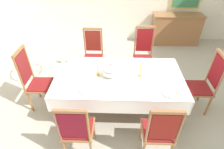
{
  "coord_description": "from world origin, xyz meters",
  "views": [
    {
      "loc": [
        -0.04,
        -2.7,
        2.66
      ],
      "look_at": [
        -0.12,
        -0.16,
        0.75
      ],
      "focal_mm": 29.1,
      "sensor_mm": 36.0,
      "label": 1
    }
  ],
  "objects_px": {
    "chair_south_a": "(77,129)",
    "chair_head_east": "(204,83)",
    "soup_tureen": "(111,70)",
    "bowl_far_left": "(85,91)",
    "dining_table": "(119,79)",
    "chair_north_b": "(143,54)",
    "chair_north_a": "(93,54)",
    "chair_south_b": "(159,131)",
    "candlestick_west": "(98,69)",
    "sideboard": "(176,29)",
    "bowl_near_right": "(170,94)",
    "candlestick_east": "(141,69)",
    "spoon_secondary": "(177,94)",
    "bowl_near_left": "(71,60)",
    "chair_head_west": "(35,80)",
    "spoon_primary": "(65,60)"
  },
  "relations": [
    {
      "from": "candlestick_east",
      "to": "spoon_secondary",
      "type": "relative_size",
      "value": 2.09
    },
    {
      "from": "chair_north_a",
      "to": "bowl_near_left",
      "type": "distance_m",
      "value": 0.69
    },
    {
      "from": "soup_tureen",
      "to": "spoon_secondary",
      "type": "relative_size",
      "value": 1.73
    },
    {
      "from": "chair_head_east",
      "to": "bowl_near_right",
      "type": "xyz_separation_m",
      "value": [
        -0.74,
        -0.46,
        0.16
      ]
    },
    {
      "from": "candlestick_east",
      "to": "chair_head_west",
      "type": "bearing_deg",
      "value": -180.0
    },
    {
      "from": "dining_table",
      "to": "sideboard",
      "type": "distance_m",
      "value": 3.26
    },
    {
      "from": "spoon_primary",
      "to": "sideboard",
      "type": "height_order",
      "value": "sideboard"
    },
    {
      "from": "candlestick_west",
      "to": "sideboard",
      "type": "relative_size",
      "value": 0.23
    },
    {
      "from": "spoon_secondary",
      "to": "sideboard",
      "type": "relative_size",
      "value": 0.12
    },
    {
      "from": "dining_table",
      "to": "soup_tureen",
      "type": "height_order",
      "value": "soup_tureen"
    },
    {
      "from": "chair_north_a",
      "to": "spoon_secondary",
      "type": "bearing_deg",
      "value": 135.9
    },
    {
      "from": "dining_table",
      "to": "bowl_far_left",
      "type": "xyz_separation_m",
      "value": [
        -0.52,
        -0.44,
        0.09
      ]
    },
    {
      "from": "chair_head_east",
      "to": "chair_south_b",
      "type": "bearing_deg",
      "value": 135.94
    },
    {
      "from": "chair_south_a",
      "to": "chair_north_b",
      "type": "xyz_separation_m",
      "value": [
        1.12,
        2.0,
        0.04
      ]
    },
    {
      "from": "sideboard",
      "to": "bowl_near_left",
      "type": "bearing_deg",
      "value": 41.15
    },
    {
      "from": "bowl_near_left",
      "to": "bowl_far_left",
      "type": "distance_m",
      "value": 0.97
    },
    {
      "from": "bowl_near_left",
      "to": "spoon_primary",
      "type": "distance_m",
      "value": 0.13
    },
    {
      "from": "bowl_near_left",
      "to": "bowl_near_right",
      "type": "bearing_deg",
      "value": -27.81
    },
    {
      "from": "soup_tureen",
      "to": "bowl_far_left",
      "type": "distance_m",
      "value": 0.59
    },
    {
      "from": "spoon_primary",
      "to": "spoon_secondary",
      "type": "distance_m",
      "value": 2.15
    },
    {
      "from": "dining_table",
      "to": "bowl_near_left",
      "type": "distance_m",
      "value": 1.03
    },
    {
      "from": "chair_head_east",
      "to": "sideboard",
      "type": "relative_size",
      "value": 0.83
    },
    {
      "from": "candlestick_west",
      "to": "bowl_near_right",
      "type": "height_order",
      "value": "candlestick_west"
    },
    {
      "from": "chair_head_west",
      "to": "sideboard",
      "type": "relative_size",
      "value": 0.85
    },
    {
      "from": "chair_south_a",
      "to": "chair_head_west",
      "type": "distance_m",
      "value": 1.38
    },
    {
      "from": "chair_north_b",
      "to": "bowl_near_right",
      "type": "relative_size",
      "value": 6.13
    },
    {
      "from": "chair_south_b",
      "to": "candlestick_east",
      "type": "bearing_deg",
      "value": 100.65
    },
    {
      "from": "chair_south_a",
      "to": "chair_head_east",
      "type": "height_order",
      "value": "chair_head_east"
    },
    {
      "from": "bowl_near_left",
      "to": "bowl_near_right",
      "type": "distance_m",
      "value": 1.93
    },
    {
      "from": "dining_table",
      "to": "chair_head_east",
      "type": "height_order",
      "value": "chair_head_east"
    },
    {
      "from": "chair_north_a",
      "to": "chair_south_b",
      "type": "relative_size",
      "value": 1.03
    },
    {
      "from": "chair_north_b",
      "to": "candlestick_east",
      "type": "distance_m",
      "value": 1.06
    },
    {
      "from": "bowl_near_left",
      "to": "bowl_far_left",
      "type": "bearing_deg",
      "value": -65.37
    },
    {
      "from": "chair_south_b",
      "to": "soup_tureen",
      "type": "height_order",
      "value": "chair_south_b"
    },
    {
      "from": "soup_tureen",
      "to": "sideboard",
      "type": "xyz_separation_m",
      "value": [
        1.87,
        2.76,
        -0.4
      ]
    },
    {
      "from": "candlestick_east",
      "to": "soup_tureen",
      "type": "bearing_deg",
      "value": -180.0
    },
    {
      "from": "soup_tureen",
      "to": "bowl_near_right",
      "type": "relative_size",
      "value": 1.57
    },
    {
      "from": "chair_south_b",
      "to": "chair_north_b",
      "type": "bearing_deg",
      "value": 90.0
    },
    {
      "from": "dining_table",
      "to": "chair_north_a",
      "type": "bearing_deg",
      "value": 119.81
    },
    {
      "from": "candlestick_east",
      "to": "bowl_near_left",
      "type": "bearing_deg",
      "value": 161.19
    },
    {
      "from": "spoon_secondary",
      "to": "spoon_primary",
      "type": "bearing_deg",
      "value": 161.65
    },
    {
      "from": "chair_south_a",
      "to": "chair_head_east",
      "type": "xyz_separation_m",
      "value": [
        2.09,
        1.0,
        0.04
      ]
    },
    {
      "from": "bowl_far_left",
      "to": "sideboard",
      "type": "height_order",
      "value": "sideboard"
    },
    {
      "from": "bowl_far_left",
      "to": "spoon_secondary",
      "type": "relative_size",
      "value": 0.88
    },
    {
      "from": "chair_north_b",
      "to": "chair_head_west",
      "type": "height_order",
      "value": "chair_head_west"
    },
    {
      "from": "chair_head_west",
      "to": "bowl_near_left",
      "type": "distance_m",
      "value": 0.75
    },
    {
      "from": "dining_table",
      "to": "chair_head_east",
      "type": "bearing_deg",
      "value": 0.0
    },
    {
      "from": "dining_table",
      "to": "chair_south_b",
      "type": "relative_size",
      "value": 1.99
    },
    {
      "from": "chair_head_west",
      "to": "soup_tureen",
      "type": "bearing_deg",
      "value": 90.0
    },
    {
      "from": "chair_north_a",
      "to": "bowl_far_left",
      "type": "distance_m",
      "value": 1.45
    }
  ]
}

